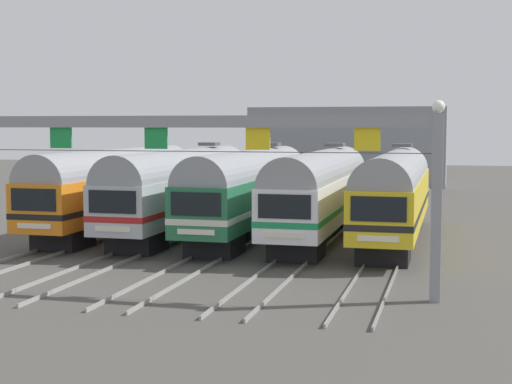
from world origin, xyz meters
name	(u,v)px	position (x,y,z in m)	size (l,w,h in m)	color
ground_plane	(249,236)	(0.00, 0.00, 0.00)	(160.00, 160.00, 0.00)	#4C4944
track_bed	(307,204)	(0.00, 17.00, 0.07)	(17.27, 70.00, 0.15)	gray
commuter_train_orange	(117,185)	(-7.88, -0.01, 2.69)	(2.88, 18.06, 4.77)	orange
commuter_train_stainless	(182,186)	(-3.94, 0.00, 2.69)	(2.88, 18.06, 5.05)	#B2B5BA
commuter_train_green	(249,188)	(0.00, 0.00, 2.69)	(2.88, 18.06, 5.05)	#236B42
commuter_train_white	(320,189)	(3.94, 0.00, 2.69)	(2.88, 18.06, 5.05)	white
commuter_train_yellow	(395,191)	(7.88, 0.00, 2.69)	(2.88, 18.06, 5.05)	gold
catenary_gantry	(156,149)	(0.00, -13.50, 5.23)	(21.00, 0.44, 6.97)	gray
maintenance_building	(350,146)	(0.16, 40.55, 3.96)	(19.83, 10.00, 7.93)	gray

